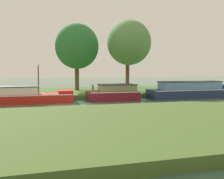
% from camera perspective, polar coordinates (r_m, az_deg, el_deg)
% --- Properties ---
extents(ground_plane, '(120.00, 120.00, 0.00)m').
position_cam_1_polar(ground_plane, '(19.93, -5.56, -2.98)').
color(ground_plane, '#395D4A').
extents(riverbank_far, '(72.00, 10.00, 0.40)m').
position_cam_1_polar(riverbank_far, '(26.79, -8.12, -0.66)').
color(riverbank_far, '#3C6027').
rests_on(riverbank_far, ground_plane).
extents(riverbank_near, '(72.00, 10.00, 0.40)m').
position_cam_1_polar(riverbank_near, '(11.26, 2.34, -7.74)').
color(riverbank_near, '#435B26').
rests_on(riverbank_near, ground_plane).
extents(red_barge, '(8.59, 1.88, 1.98)m').
position_cam_1_polar(red_barge, '(20.89, -21.37, -1.26)').
color(red_barge, red).
rests_on(red_barge, ground_plane).
extents(navy_narrowboat, '(8.21, 2.09, 1.51)m').
position_cam_1_polar(navy_narrowboat, '(24.67, 17.34, -0.19)').
color(navy_narrowboat, navy).
rests_on(navy_narrowboat, ground_plane).
extents(maroon_cruiser, '(4.22, 2.18, 1.35)m').
position_cam_1_polar(maroon_cruiser, '(21.58, 0.39, -0.81)').
color(maroon_cruiser, maroon).
rests_on(maroon_cruiser, ground_plane).
extents(willow_tree_centre, '(4.49, 4.27, 6.92)m').
position_cam_1_polar(willow_tree_centre, '(27.17, -7.79, 9.46)').
color(willow_tree_centre, brown).
rests_on(willow_tree_centre, riverbank_far).
extents(willow_tree_right, '(4.51, 4.73, 7.25)m').
position_cam_1_polar(willow_tree_right, '(26.89, 3.79, 10.33)').
color(willow_tree_right, brown).
rests_on(willow_tree_right, riverbank_far).
extents(lamp_post, '(0.24, 0.24, 2.66)m').
position_cam_1_polar(lamp_post, '(23.20, -16.07, 3.10)').
color(lamp_post, '#333338').
rests_on(lamp_post, riverbank_far).
extents(mooring_post_near, '(0.16, 0.16, 0.86)m').
position_cam_1_polar(mooring_post_near, '(24.48, 11.31, 0.29)').
color(mooring_post_near, '#423727').
rests_on(mooring_post_near, riverbank_far).
extents(mooring_post_far, '(0.13, 0.13, 0.86)m').
position_cam_1_polar(mooring_post_far, '(22.30, -4.27, -0.04)').
color(mooring_post_far, brown).
rests_on(mooring_post_far, riverbank_far).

